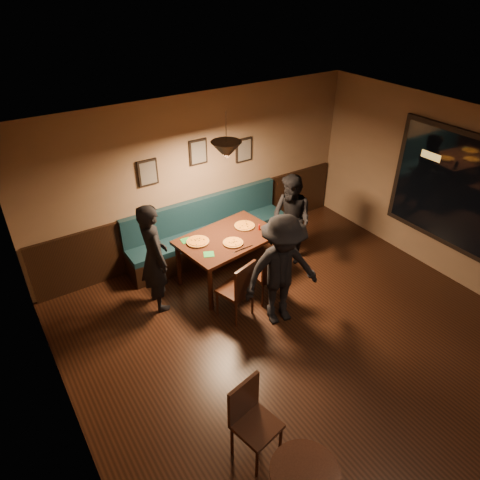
{
  "coord_description": "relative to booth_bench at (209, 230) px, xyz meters",
  "views": [
    {
      "loc": [
        -3.17,
        -2.63,
        4.47
      ],
      "look_at": [
        -0.12,
        2.03,
        0.95
      ],
      "focal_mm": 32.87,
      "sensor_mm": 36.0,
      "label": 1
    }
  ],
  "objects": [
    {
      "name": "chair_near_left",
      "position": [
        -0.5,
        -1.62,
        -0.01
      ],
      "size": [
        0.54,
        0.54,
        0.97
      ],
      "primitive_type": null,
      "rotation": [
        0.0,
        0.0,
        0.29
      ],
      "color": "black",
      "rests_on": "floor"
    },
    {
      "name": "picture_left",
      "position": [
        -0.9,
        0.27,
        1.2
      ],
      "size": [
        0.32,
        0.04,
        0.42
      ],
      "primitive_type": "cube",
      "color": "black",
      "rests_on": "wall_back"
    },
    {
      "name": "cafe_chair_far",
      "position": [
        -1.5,
        -3.6,
        -0.02
      ],
      "size": [
        0.5,
        0.5,
        0.95
      ],
      "primitive_type": null,
      "rotation": [
        0.0,
        0.0,
        3.35
      ],
      "color": "black",
      "rests_on": "floor"
    },
    {
      "name": "tabasco_bottle",
      "position": [
        0.41,
        -0.92,
        0.38
      ],
      "size": [
        0.03,
        0.03,
        0.12
      ],
      "primitive_type": "cylinder",
      "rotation": [
        0.0,
        0.0,
        -0.09
      ],
      "color": "#960D05",
      "rests_on": "dining_table"
    },
    {
      "name": "napkin_b",
      "position": [
        -0.62,
        -1.08,
        0.32
      ],
      "size": [
        0.2,
        0.2,
        0.01
      ],
      "primitive_type": "cube",
      "rotation": [
        0.0,
        0.0,
        -0.42
      ],
      "color": "#217E30",
      "rests_on": "dining_table"
    },
    {
      "name": "diner_right",
      "position": [
        1.09,
        -0.89,
        0.29
      ],
      "size": [
        0.68,
        0.83,
        1.58
      ],
      "primitive_type": "imported",
      "rotation": [
        0.0,
        0.0,
        -1.46
      ],
      "color": "black",
      "rests_on": "floor"
    },
    {
      "name": "booth_bench",
      "position": [
        0.0,
        0.0,
        0.0
      ],
      "size": [
        3.0,
        0.6,
        1.0
      ],
      "primitive_type": null,
      "color": "#0F232D",
      "rests_on": "ground"
    },
    {
      "name": "pizza_c",
      "position": [
        0.27,
        -0.7,
        0.34
      ],
      "size": [
        0.35,
        0.35,
        0.04
      ],
      "primitive_type": "cylinder",
      "rotation": [
        0.0,
        0.0,
        0.06
      ],
      "color": "orange",
      "rests_on": "dining_table"
    },
    {
      "name": "ceiling",
      "position": [
        0.0,
        -3.2,
        2.3
      ],
      "size": [
        7.0,
        7.0,
        0.0
      ],
      "primitive_type": "plane",
      "rotation": [
        3.14,
        0.0,
        0.0
      ],
      "color": "silver",
      "rests_on": "ground"
    },
    {
      "name": "wall_left",
      "position": [
        -3.0,
        -3.2,
        0.9
      ],
      "size": [
        0.0,
        7.0,
        7.0
      ],
      "primitive_type": "plane",
      "rotation": [
        1.57,
        0.0,
        1.57
      ],
      "color": "#8C704F",
      "rests_on": "ground"
    },
    {
      "name": "cutlery_set",
      "position": [
        -0.12,
        -1.24,
        0.32
      ],
      "size": [
        0.2,
        0.03,
        0.0
      ],
      "primitive_type": "cube",
      "rotation": [
        0.0,
        0.0,
        1.64
      ],
      "color": "silver",
      "rests_on": "dining_table"
    },
    {
      "name": "soda_glass",
      "position": [
        0.52,
        -1.11,
        0.39
      ],
      "size": [
        0.08,
        0.08,
        0.14
      ],
      "primitive_type": "cylinder",
      "rotation": [
        0.0,
        0.0,
        0.3
      ],
      "color": "black",
      "rests_on": "dining_table"
    },
    {
      "name": "diner_left",
      "position": [
        -1.35,
        -0.77,
        0.36
      ],
      "size": [
        0.44,
        0.65,
        1.72
      ],
      "primitive_type": "imported",
      "rotation": [
        0.0,
        0.0,
        1.53
      ],
      "color": "black",
      "rests_on": "floor"
    },
    {
      "name": "picture_center",
      "position": [
        0.0,
        0.27,
        1.35
      ],
      "size": [
        0.32,
        0.04,
        0.42
      ],
      "primitive_type": "cube",
      "color": "black",
      "rests_on": "wall_back"
    },
    {
      "name": "chair_near_right",
      "position": [
        0.13,
        -1.52,
        -0.04
      ],
      "size": [
        0.42,
        0.42,
        0.93
      ],
      "primitive_type": null,
      "rotation": [
        0.0,
        0.0,
        -0.03
      ],
      "color": "black",
      "rests_on": "floor"
    },
    {
      "name": "floor",
      "position": [
        0.0,
        -3.2,
        -0.5
      ],
      "size": [
        7.0,
        7.0,
        0.0
      ],
      "primitive_type": "plane",
      "color": "black",
      "rests_on": "ground"
    },
    {
      "name": "wainscot",
      "position": [
        0.0,
        0.27,
        0.0
      ],
      "size": [
        5.88,
        0.06,
        1.0
      ],
      "primitive_type": "cube",
      "color": "black",
      "rests_on": "ground"
    },
    {
      "name": "diner_front",
      "position": [
        -0.01,
        -2.05,
        0.36
      ],
      "size": [
        1.21,
        0.83,
        1.72
      ],
      "primitive_type": "imported",
      "rotation": [
        0.0,
        0.0,
        -0.18
      ],
      "color": "black",
      "rests_on": "floor"
    },
    {
      "name": "napkin_a",
      "position": [
        -0.72,
        -0.56,
        0.32
      ],
      "size": [
        0.17,
        0.17,
        0.01
      ],
      "primitive_type": "cube",
      "rotation": [
        0.0,
        0.0,
        -0.11
      ],
      "color": "#1D7029",
      "rests_on": "dining_table"
    },
    {
      "name": "dining_table",
      "position": [
        -0.12,
        -0.82,
        -0.09
      ],
      "size": [
        1.65,
        1.19,
        0.82
      ],
      "primitive_type": "cube",
      "rotation": [
        0.0,
        0.0,
        0.14
      ],
      "color": "black",
      "rests_on": "floor"
    },
    {
      "name": "pendant_lamp",
      "position": [
        -0.12,
        -0.82,
        1.75
      ],
      "size": [
        0.44,
        0.44,
        0.25
      ],
      "primitive_type": "cone",
      "rotation": [
        3.14,
        0.0,
        0.0
      ],
      "color": "black",
      "rests_on": "ceiling"
    },
    {
      "name": "pizza_b",
      "position": [
        -0.16,
        -1.03,
        0.34
      ],
      "size": [
        0.31,
        0.31,
        0.04
      ],
      "primitive_type": "cylinder",
      "rotation": [
        0.0,
        0.0,
        -0.0
      ],
      "color": "orange",
      "rests_on": "dining_table"
    },
    {
      "name": "pizza_a",
      "position": [
        -0.6,
        -0.71,
        0.34
      ],
      "size": [
        0.45,
        0.45,
        0.04
      ],
      "primitive_type": "cylinder",
      "rotation": [
        0.0,
        0.0,
        0.34
      ],
      "color": "orange",
      "rests_on": "dining_table"
    },
    {
      "name": "picture_right",
      "position": [
        0.9,
        0.27,
        1.2
      ],
      "size": [
        0.32,
        0.04,
        0.42
      ],
      "primitive_type": "cube",
      "color": "black",
      "rests_on": "wall_back"
    },
    {
      "name": "window_glass",
      "position": [
        2.93,
        -2.7,
        1.0
      ],
      "size": [
        0.0,
        2.4,
        2.4
      ],
      "primitive_type": "plane",
      "rotation": [
        1.57,
        0.0,
        -1.57
      ],
      "color": "black",
      "rests_on": "wall_right"
    },
    {
      "name": "wall_back",
      "position": [
        0.0,
        0.3,
        0.9
      ],
      "size": [
        6.0,
        0.0,
        6.0
      ],
      "primitive_type": "plane",
      "rotation": [
        1.57,
        0.0,
        0.0
      ],
      "color": "#8C704F",
      "rests_on": "ground"
    },
    {
      "name": "window_frame",
      "position": [
        2.96,
        -2.7,
        1.0
      ],
      "size": [
        0.06,
        2.56,
        1.86
      ],
      "primitive_type": "cube",
      "color": "black",
      "rests_on": "wall_right"
    }
  ]
}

